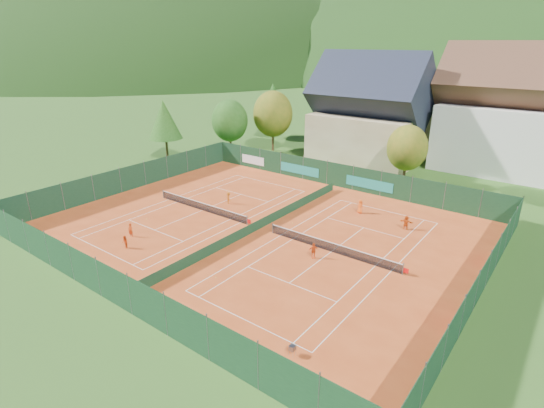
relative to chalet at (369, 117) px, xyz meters
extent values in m
plane|color=#2A561A|center=(3.00, -30.00, -6.64)|extent=(600.00, 600.00, 0.00)
cube|color=#BA451B|center=(3.00, -30.00, -6.62)|extent=(40.00, 32.00, 0.01)
cube|color=white|center=(-5.00, -18.12, -6.61)|extent=(10.97, 0.06, 0.00)
cube|color=white|center=(-5.00, -41.88, -6.61)|extent=(10.97, 0.06, 0.00)
cube|color=white|center=(-10.48, -30.00, -6.61)|extent=(0.06, 23.77, 0.00)
cube|color=white|center=(0.49, -30.00, -6.61)|extent=(0.06, 23.77, 0.00)
cube|color=white|center=(-9.12, -30.00, -6.61)|extent=(0.06, 23.77, 0.00)
cube|color=white|center=(-0.88, -30.00, -6.61)|extent=(0.06, 23.77, 0.00)
cube|color=white|center=(-5.00, -23.60, -6.61)|extent=(8.23, 0.06, 0.00)
cube|color=white|center=(-5.00, -36.40, -6.61)|extent=(8.23, 0.06, 0.00)
cube|color=white|center=(-5.00, -30.00, -6.61)|extent=(0.06, 12.80, 0.00)
cube|color=white|center=(11.00, -18.12, -6.61)|extent=(10.97, 0.06, 0.00)
cube|color=white|center=(11.00, -41.88, -6.61)|extent=(10.97, 0.06, 0.00)
cube|color=white|center=(5.51, -30.00, -6.61)|extent=(0.06, 23.77, 0.00)
cube|color=white|center=(16.48, -30.00, -6.61)|extent=(0.06, 23.77, 0.00)
cube|color=white|center=(6.88, -30.00, -6.61)|extent=(0.06, 23.77, 0.00)
cube|color=white|center=(15.12, -30.00, -6.61)|extent=(0.06, 23.77, 0.00)
cube|color=white|center=(11.00, -23.60, -6.61)|extent=(8.23, 0.06, 0.00)
cube|color=white|center=(11.00, -36.40, -6.61)|extent=(8.23, 0.06, 0.00)
cube|color=white|center=(11.00, -30.00, -6.61)|extent=(0.06, 12.80, 0.00)
cylinder|color=#59595B|center=(-11.40, -30.00, -6.11)|extent=(0.10, 0.10, 1.02)
cylinder|color=#59595B|center=(1.40, -30.00, -6.11)|extent=(0.10, 0.10, 1.02)
cube|color=black|center=(-5.00, -30.00, -6.16)|extent=(12.80, 0.02, 0.86)
cube|color=white|center=(-5.00, -30.00, -5.73)|extent=(12.80, 0.04, 0.06)
cube|color=red|center=(1.65, -30.00, -6.17)|extent=(0.40, 0.04, 0.40)
cylinder|color=#59595B|center=(4.60, -30.00, -6.11)|extent=(0.10, 0.10, 1.02)
cylinder|color=#59595B|center=(17.40, -30.00, -6.11)|extent=(0.10, 0.10, 1.02)
cube|color=black|center=(11.00, -30.00, -6.16)|extent=(12.80, 0.02, 0.86)
cube|color=white|center=(11.00, -30.00, -5.73)|extent=(12.80, 0.04, 0.06)
cube|color=red|center=(17.65, -30.00, -6.17)|extent=(0.40, 0.04, 0.40)
cube|color=#163C24|center=(3.00, -30.00, -6.12)|extent=(0.03, 28.80, 1.00)
cube|color=#12331C|center=(3.00, -14.00, -5.12)|extent=(40.00, 0.04, 3.00)
cube|color=teal|center=(-3.00, -14.06, -5.42)|extent=(6.00, 0.03, 1.20)
cube|color=teal|center=(7.00, -14.06, -5.42)|extent=(6.00, 0.03, 1.20)
cube|color=silver|center=(-11.00, -14.06, -5.42)|extent=(4.00, 0.03, 1.20)
cube|color=#14381E|center=(3.00, -46.00, -5.12)|extent=(40.00, 0.04, 3.00)
cube|color=#153B24|center=(-17.00, -30.00, -5.12)|extent=(0.04, 32.00, 3.00)
cube|color=#12341E|center=(23.00, -30.00, -5.12)|extent=(0.04, 32.00, 3.00)
cube|color=#B21414|center=(22.94, -34.00, -5.42)|extent=(0.03, 3.00, 1.20)
cube|color=#B21414|center=(22.94, -24.00, -5.42)|extent=(0.03, 3.00, 1.20)
cube|color=#CBBB8F|center=(0.00, 0.00, -3.12)|extent=(15.00, 12.00, 7.00)
cube|color=#1E2333|center=(0.00, 0.00, 3.38)|extent=(16.20, 12.00, 12.00)
cube|color=silver|center=(19.00, 6.00, -2.12)|extent=(20.00, 11.00, 9.00)
cube|color=brown|center=(19.00, 6.00, 5.13)|extent=(21.60, 11.00, 11.00)
cylinder|color=#432817|center=(-19.00, -10.00, -5.22)|extent=(0.36, 0.36, 2.80)
ellipsoid|color=#245919|center=(-19.00, -10.00, -1.22)|extent=(5.72, 5.72, 6.58)
cylinder|color=#4E341B|center=(-15.00, -4.00, -5.05)|extent=(0.36, 0.36, 3.15)
ellipsoid|color=olive|center=(-15.00, -4.00, -0.55)|extent=(6.44, 6.44, 7.40)
cylinder|color=#4D321B|center=(-21.00, 4.00, -4.87)|extent=(0.36, 0.36, 3.50)
cone|color=#1E5217|center=(-21.00, 4.00, 0.13)|extent=(5.60, 5.60, 6.50)
cylinder|color=#442D18|center=(9.00, -8.00, -5.40)|extent=(0.36, 0.36, 2.45)
ellipsoid|color=olive|center=(9.00, -8.00, -1.90)|extent=(5.01, 5.01, 5.76)
cylinder|color=#4A351A|center=(-25.00, -18.00, -5.05)|extent=(0.36, 0.36, 3.15)
cone|color=#265919|center=(-25.00, -18.00, -0.55)|extent=(5.04, 5.04, 5.85)
ellipsoid|color=black|center=(-217.00, 130.00, -42.32)|extent=(340.00, 340.00, 204.00)
cylinder|color=slate|center=(15.53, -42.94, -6.22)|extent=(0.02, 0.02, 0.80)
cylinder|color=slate|center=(15.83, -42.94, -6.22)|extent=(0.02, 0.02, 0.80)
cylinder|color=slate|center=(15.53, -42.64, -6.22)|extent=(0.02, 0.02, 0.80)
cylinder|color=slate|center=(15.83, -42.64, -6.22)|extent=(0.02, 0.02, 0.80)
cube|color=slate|center=(15.68, -42.79, -6.07)|extent=(0.34, 0.34, 0.30)
ellipsoid|color=#CCD833|center=(15.68, -42.79, -6.04)|extent=(0.28, 0.28, 0.16)
sphere|color=#CCD833|center=(-7.82, -35.15, -6.59)|extent=(0.07, 0.07, 0.07)
sphere|color=#CCD833|center=(5.99, -39.20, -6.59)|extent=(0.07, 0.07, 0.07)
sphere|color=#CCD833|center=(4.79, -26.94, -6.59)|extent=(0.07, 0.07, 0.07)
imported|color=#CB4012|center=(-5.55, -38.65, -5.94)|extent=(0.57, 0.45, 1.37)
imported|color=#E04B13|center=(-3.93, -40.41, -6.02)|extent=(0.72, 0.65, 1.20)
imported|color=#D15E12|center=(-4.09, -26.73, -5.95)|extent=(1.01, 0.84, 1.35)
imported|color=#E54D14|center=(10.32, -31.89, -5.92)|extent=(0.80, 0.84, 1.40)
imported|color=#F75E15|center=(8.97, -20.34, -5.87)|extent=(0.83, 0.63, 1.51)
imported|color=#DB5313|center=(14.41, -21.47, -5.91)|extent=(1.37, 0.57, 1.44)
camera|label=1|loc=(26.77, -59.40, 10.64)|focal=28.00mm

